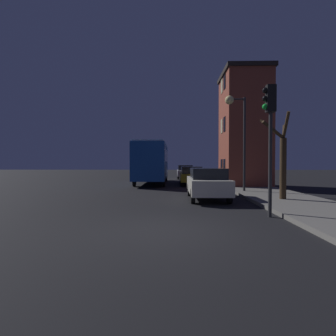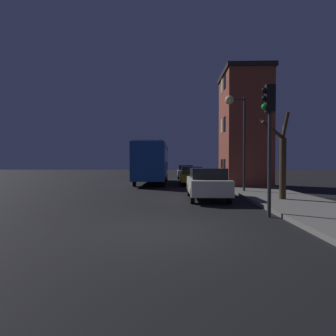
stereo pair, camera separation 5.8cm
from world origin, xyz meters
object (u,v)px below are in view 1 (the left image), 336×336
bare_tree (282,158)px  car_near_lane (207,183)px  streetlamp (236,119)px  bus (152,160)px  car_far_lane (185,172)px  traffic_light (270,123)px  car_mid_lane (191,175)px

bare_tree → car_near_lane: 3.63m
streetlamp → bus: size_ratio=0.63×
bare_tree → bus: 12.66m
streetlamp → car_far_lane: size_ratio=1.31×
traffic_light → bus: size_ratio=0.49×
traffic_light → car_near_lane: 5.03m
traffic_light → bare_tree: size_ratio=1.12×
streetlamp → car_near_lane: bearing=-127.3°
bus → car_mid_lane: bus is taller
traffic_light → car_mid_lane: size_ratio=0.97×
streetlamp → car_far_lane: streetlamp is taller
car_mid_lane → car_near_lane: bearing=-88.3°
streetlamp → bare_tree: 4.40m
traffic_light → bus: bearing=110.0°
bare_tree → car_near_lane: (-3.32, 0.80, -1.22)m
bus → car_far_lane: bus is taller
bus → car_mid_lane: 3.73m
car_mid_lane → bare_tree: bearing=-69.3°
traffic_light → car_far_lane: size_ratio=1.02×
streetlamp → bus: 9.39m
traffic_light → streetlamp: bearing=86.0°
bare_tree → bus: (-6.88, 10.62, 0.03)m
bus → bare_tree: bearing=-57.1°
streetlamp → car_far_lane: bearing=99.6°
car_near_lane → car_mid_lane: size_ratio=0.91×
car_mid_lane → car_far_lane: bearing=91.0°
car_far_lane → car_mid_lane: bearing=-89.0°
streetlamp → car_mid_lane: size_ratio=1.25×
car_mid_lane → car_far_lane: car_far_lane is taller
traffic_light → car_mid_lane: bearing=97.9°
streetlamp → car_near_lane: size_ratio=1.37×
streetlamp → traffic_light: bearing=-94.0°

